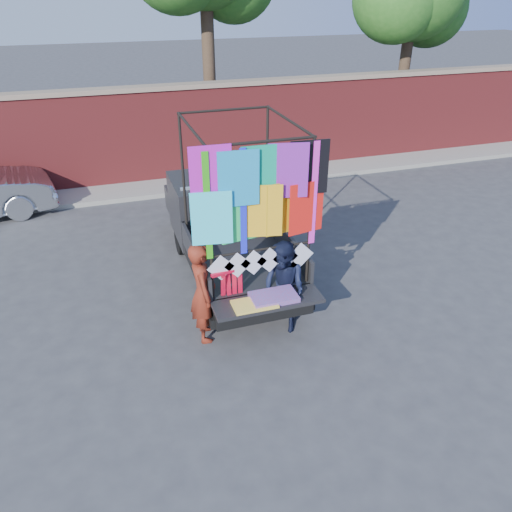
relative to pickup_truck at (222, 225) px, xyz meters
name	(u,v)px	position (x,y,z in m)	size (l,w,h in m)	color
ground	(270,311)	(0.30, -2.00, -0.79)	(90.00, 90.00, 0.00)	#38383A
brick_wall	(186,132)	(0.30, 5.00, 0.53)	(30.00, 0.45, 2.61)	maroon
curb	(194,184)	(0.30, 4.30, -0.73)	(30.00, 1.20, 0.12)	gray
pickup_truck	(222,225)	(0.00, 0.00, 0.00)	(1.98, 4.97, 3.13)	black
woman	(203,292)	(-0.90, -2.32, 0.03)	(0.60, 0.40, 1.65)	maroon
man	(284,287)	(0.36, -2.48, -0.02)	(0.75, 0.58, 1.54)	#141932
streamer_bundle	(237,281)	(-0.39, -2.41, 0.19)	(1.06, 0.24, 0.73)	red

